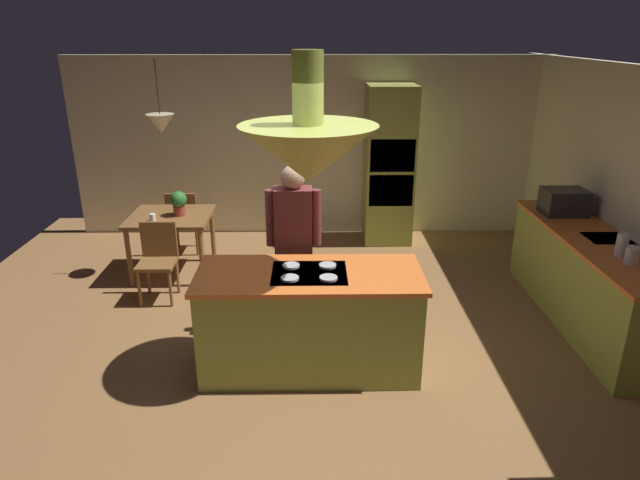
{
  "coord_description": "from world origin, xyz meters",
  "views": [
    {
      "loc": [
        0.03,
        -4.49,
        2.87
      ],
      "look_at": [
        0.1,
        0.4,
        1.0
      ],
      "focal_mm": 31.03,
      "sensor_mm": 36.0,
      "label": 1
    }
  ],
  "objects_px": {
    "person_at_island": "(294,239)",
    "potted_plant_on_table": "(179,202)",
    "chair_by_back_wall": "(184,218)",
    "canister_flour": "(632,256)",
    "dining_table": "(171,224)",
    "chair_facing_island": "(158,256)",
    "oven_tower": "(389,166)",
    "cup_on_table": "(153,218)",
    "canister_sugar": "(622,245)",
    "microwave_on_counter": "(564,202)",
    "kitchen_island": "(310,321)"
  },
  "relations": [
    {
      "from": "kitchen_island",
      "to": "cup_on_table",
      "type": "xyz_separation_m",
      "value": [
        -1.85,
        1.88,
        0.34
      ]
    },
    {
      "from": "dining_table",
      "to": "cup_on_table",
      "type": "bearing_deg",
      "value": -123.31
    },
    {
      "from": "chair_by_back_wall",
      "to": "microwave_on_counter",
      "type": "distance_m",
      "value": 4.73
    },
    {
      "from": "person_at_island",
      "to": "canister_sugar",
      "type": "relative_size",
      "value": 7.77
    },
    {
      "from": "person_at_island",
      "to": "potted_plant_on_table",
      "type": "bearing_deg",
      "value": 135.35
    },
    {
      "from": "canister_flour",
      "to": "dining_table",
      "type": "bearing_deg",
      "value": 156.79
    },
    {
      "from": "canister_sugar",
      "to": "microwave_on_counter",
      "type": "xyz_separation_m",
      "value": [
        0.0,
        1.24,
        0.03
      ]
    },
    {
      "from": "canister_flour",
      "to": "canister_sugar",
      "type": "height_order",
      "value": "canister_sugar"
    },
    {
      "from": "oven_tower",
      "to": "chair_by_back_wall",
      "type": "height_order",
      "value": "oven_tower"
    },
    {
      "from": "potted_plant_on_table",
      "to": "chair_by_back_wall",
      "type": "bearing_deg",
      "value": 99.96
    },
    {
      "from": "chair_by_back_wall",
      "to": "canister_flour",
      "type": "relative_size",
      "value": 5.53
    },
    {
      "from": "dining_table",
      "to": "microwave_on_counter",
      "type": "relative_size",
      "value": 2.11
    },
    {
      "from": "oven_tower",
      "to": "person_at_island",
      "type": "height_order",
      "value": "oven_tower"
    },
    {
      "from": "oven_tower",
      "to": "microwave_on_counter",
      "type": "distance_m",
      "value": 2.41
    },
    {
      "from": "oven_tower",
      "to": "microwave_on_counter",
      "type": "xyz_separation_m",
      "value": [
        1.74,
        -1.67,
        -0.02
      ]
    },
    {
      "from": "cup_on_table",
      "to": "canister_sugar",
      "type": "bearing_deg",
      "value": -18.23
    },
    {
      "from": "kitchen_island",
      "to": "dining_table",
      "type": "xyz_separation_m",
      "value": [
        -1.7,
        2.1,
        0.18
      ]
    },
    {
      "from": "dining_table",
      "to": "chair_facing_island",
      "type": "xyz_separation_m",
      "value": [
        0.0,
        -0.67,
        -0.15
      ]
    },
    {
      "from": "person_at_island",
      "to": "cup_on_table",
      "type": "height_order",
      "value": "person_at_island"
    },
    {
      "from": "kitchen_island",
      "to": "dining_table",
      "type": "distance_m",
      "value": 2.71
    },
    {
      "from": "person_at_island",
      "to": "microwave_on_counter",
      "type": "xyz_separation_m",
      "value": [
        2.99,
        0.89,
        0.09
      ]
    },
    {
      "from": "chair_facing_island",
      "to": "kitchen_island",
      "type": "bearing_deg",
      "value": -40.14
    },
    {
      "from": "person_at_island",
      "to": "chair_facing_island",
      "type": "distance_m",
      "value": 1.79
    },
    {
      "from": "potted_plant_on_table",
      "to": "canister_sugar",
      "type": "distance_m",
      "value": 4.76
    },
    {
      "from": "kitchen_island",
      "to": "dining_table",
      "type": "relative_size",
      "value": 2.0
    },
    {
      "from": "canister_sugar",
      "to": "chair_by_back_wall",
      "type": "bearing_deg",
      "value": 151.81
    },
    {
      "from": "kitchen_island",
      "to": "microwave_on_counter",
      "type": "relative_size",
      "value": 4.22
    },
    {
      "from": "oven_tower",
      "to": "canister_flour",
      "type": "bearing_deg",
      "value": -60.61
    },
    {
      "from": "dining_table",
      "to": "cup_on_table",
      "type": "relative_size",
      "value": 10.8
    },
    {
      "from": "canister_flour",
      "to": "canister_sugar",
      "type": "bearing_deg",
      "value": 90.0
    },
    {
      "from": "kitchen_island",
      "to": "dining_table",
      "type": "bearing_deg",
      "value": 128.99
    },
    {
      "from": "oven_tower",
      "to": "person_at_island",
      "type": "bearing_deg",
      "value": -116.06
    },
    {
      "from": "potted_plant_on_table",
      "to": "chair_facing_island",
      "type": "bearing_deg",
      "value": -100.03
    },
    {
      "from": "cup_on_table",
      "to": "canister_flour",
      "type": "bearing_deg",
      "value": -20.2
    },
    {
      "from": "oven_tower",
      "to": "canister_flour",
      "type": "xyz_separation_m",
      "value": [
        1.74,
        -3.09,
        -0.08
      ]
    },
    {
      "from": "dining_table",
      "to": "chair_by_back_wall",
      "type": "xyz_separation_m",
      "value": [
        0.0,
        0.67,
        -0.15
      ]
    },
    {
      "from": "person_at_island",
      "to": "chair_by_back_wall",
      "type": "height_order",
      "value": "person_at_island"
    },
    {
      "from": "cup_on_table",
      "to": "oven_tower",
      "type": "bearing_deg",
      "value": 24.87
    },
    {
      "from": "microwave_on_counter",
      "to": "canister_sugar",
      "type": "bearing_deg",
      "value": -90.0
    },
    {
      "from": "kitchen_island",
      "to": "cup_on_table",
      "type": "relative_size",
      "value": 21.58
    },
    {
      "from": "kitchen_island",
      "to": "potted_plant_on_table",
      "type": "xyz_separation_m",
      "value": [
        -1.58,
        2.1,
        0.46
      ]
    },
    {
      "from": "potted_plant_on_table",
      "to": "canister_flour",
      "type": "relative_size",
      "value": 1.91
    },
    {
      "from": "dining_table",
      "to": "canister_sugar",
      "type": "relative_size",
      "value": 4.44
    },
    {
      "from": "kitchen_island",
      "to": "potted_plant_on_table",
      "type": "bearing_deg",
      "value": 127.04
    },
    {
      "from": "kitchen_island",
      "to": "potted_plant_on_table",
      "type": "relative_size",
      "value": 6.47
    },
    {
      "from": "chair_facing_island",
      "to": "canister_flour",
      "type": "height_order",
      "value": "canister_flour"
    },
    {
      "from": "oven_tower",
      "to": "potted_plant_on_table",
      "type": "height_order",
      "value": "oven_tower"
    },
    {
      "from": "chair_by_back_wall",
      "to": "cup_on_table",
      "type": "distance_m",
      "value": 0.95
    },
    {
      "from": "oven_tower",
      "to": "potted_plant_on_table",
      "type": "relative_size",
      "value": 7.29
    },
    {
      "from": "oven_tower",
      "to": "chair_by_back_wall",
      "type": "relative_size",
      "value": 2.52
    }
  ]
}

